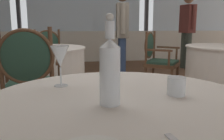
% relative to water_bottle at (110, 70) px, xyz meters
% --- Properties ---
extents(ground_plane, '(14.69, 14.69, 0.00)m').
position_rel_water_bottle_xyz_m(ground_plane, '(0.23, 1.63, -0.87)').
color(ground_plane, brown).
extents(window_wall_far, '(11.04, 0.14, 2.98)m').
position_rel_water_bottle_xyz_m(window_wall_far, '(0.23, 5.87, 0.31)').
color(window_wall_far, silver).
rests_on(window_wall_far, ground_plane).
extents(water_bottle, '(0.07, 0.07, 0.32)m').
position_rel_water_bottle_xyz_m(water_bottle, '(0.00, 0.00, 0.00)').
color(water_bottle, white).
rests_on(water_bottle, foreground_table).
extents(wine_glass, '(0.09, 0.09, 0.19)m').
position_rel_water_bottle_xyz_m(wine_glass, '(-0.19, 0.30, 0.01)').
color(wine_glass, white).
rests_on(wine_glass, foreground_table).
extents(water_tumbler, '(0.07, 0.07, 0.08)m').
position_rel_water_bottle_xyz_m(water_tumbler, '(0.29, 0.07, -0.09)').
color(water_tumbler, white).
rests_on(water_tumbler, foreground_table).
extents(dining_chair_0_1, '(0.64, 0.66, 0.93)m').
position_rel_water_bottle_xyz_m(dining_chair_0_1, '(1.17, 2.69, -0.33)').
color(dining_chair_0_1, brown).
rests_on(dining_chair_0_1, ground_plane).
extents(background_table_1, '(1.14, 1.14, 0.74)m').
position_rel_water_bottle_xyz_m(background_table_1, '(-0.54, 2.31, -0.50)').
color(background_table_1, white).
rests_on(background_table_1, ground_plane).
extents(dining_chair_1_0, '(0.54, 0.48, 0.95)m').
position_rel_water_bottle_xyz_m(dining_chair_1_0, '(-0.56, 3.31, -0.32)').
color(dining_chair_1_0, brown).
rests_on(dining_chair_1_0, ground_plane).
extents(dining_chair_1_1, '(0.54, 0.48, 1.01)m').
position_rel_water_bottle_xyz_m(dining_chair_1_1, '(-0.51, 1.31, -0.28)').
color(dining_chair_1_1, brown).
rests_on(dining_chair_1_1, ground_plane).
extents(diner_person_0, '(0.27, 0.52, 1.72)m').
position_rel_water_bottle_xyz_m(diner_person_0, '(2.49, 4.38, 0.11)').
color(diner_person_0, '#424C42').
rests_on(diner_person_0, ground_plane).
extents(diner_person_1, '(0.24, 0.53, 1.63)m').
position_rel_water_bottle_xyz_m(diner_person_1, '(0.75, 3.38, 0.05)').
color(diner_person_1, '#334770').
rests_on(diner_person_1, ground_plane).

